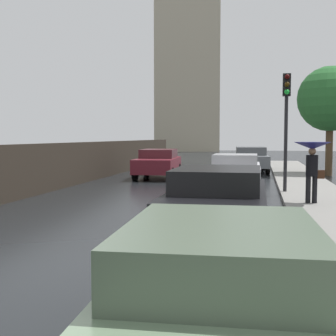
# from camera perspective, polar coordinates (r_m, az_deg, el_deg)

# --- Properties ---
(ground) EXTENTS (120.00, 120.00, 0.00)m
(ground) POSITION_cam_1_polar(r_m,az_deg,el_deg) (7.33, -16.07, -12.24)
(ground) COLOR black
(car_black_near_kerb) EXTENTS (1.90, 4.53, 1.43)m
(car_black_near_kerb) POSITION_cam_1_polar(r_m,az_deg,el_deg) (9.01, 6.38, -4.23)
(car_black_near_kerb) COLOR black
(car_black_near_kerb) RESTS_ON ground
(car_white_mid_road) EXTENTS (1.90, 4.46, 1.38)m
(car_white_mid_road) POSITION_cam_1_polar(r_m,az_deg,el_deg) (17.03, 8.48, -0.47)
(car_white_mid_road) COLOR silver
(car_white_mid_road) RESTS_ON ground
(car_green_far_ahead) EXTENTS (1.95, 4.24, 1.33)m
(car_green_far_ahead) POSITION_cam_1_polar(r_m,az_deg,el_deg) (3.83, 6.69, -16.34)
(car_green_far_ahead) COLOR slate
(car_green_far_ahead) RESTS_ON ground
(car_grey_behind_camera) EXTENTS (2.15, 4.59, 1.43)m
(car_grey_behind_camera) POSITION_cam_1_polar(r_m,az_deg,el_deg) (26.22, 10.34, 1.16)
(car_grey_behind_camera) COLOR slate
(car_grey_behind_camera) RESTS_ON ground
(car_maroon_far_lane) EXTENTS (2.11, 4.43, 1.39)m
(car_maroon_far_lane) POSITION_cam_1_polar(r_m,az_deg,el_deg) (22.26, -1.26, 0.67)
(car_maroon_far_lane) COLOR maroon
(car_maroon_far_lane) RESTS_ON ground
(pedestrian_with_umbrella_near) EXTENTS (1.02, 1.02, 1.73)m
(pedestrian_with_umbrella_near) POSITION_cam_1_polar(r_m,az_deg,el_deg) (13.41, 17.68, 1.64)
(pedestrian_with_umbrella_near) COLOR black
(pedestrian_with_umbrella_near) RESTS_ON sidewalk_strip
(traffic_light) EXTENTS (0.26, 0.39, 4.01)m
(traffic_light) POSITION_cam_1_polar(r_m,az_deg,el_deg) (16.02, 14.65, 7.10)
(traffic_light) COLOR black
(traffic_light) RESTS_ON sidewalk_strip
(street_tree_near) EXTENTS (3.33, 3.33, 5.62)m
(street_tree_near) POSITION_cam_1_polar(r_m,az_deg,el_deg) (24.91, 19.73, 8.14)
(street_tree_near) COLOR #4C3823
(street_tree_near) RESTS_ON ground
(distant_tower) EXTENTS (9.78, 9.90, 22.27)m
(distant_tower) POSITION_cam_1_polar(r_m,az_deg,el_deg) (64.60, 2.43, 12.10)
(distant_tower) COLOR #B2A88E
(distant_tower) RESTS_ON ground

